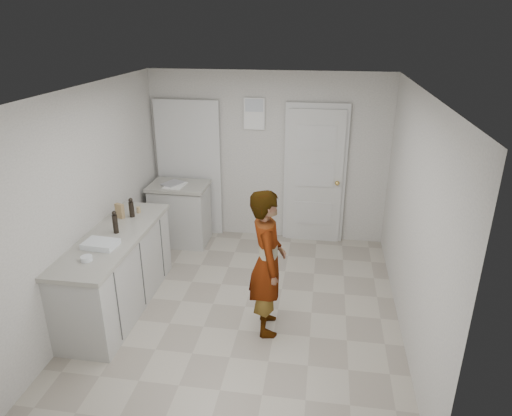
% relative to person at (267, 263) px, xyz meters
% --- Properties ---
extents(ground, '(4.00, 4.00, 0.00)m').
position_rel_person_xyz_m(ground, '(-0.30, 0.34, -0.80)').
color(ground, gray).
rests_on(ground, ground).
extents(room_shell, '(4.00, 4.00, 4.00)m').
position_rel_person_xyz_m(room_shell, '(-0.47, 2.29, 0.22)').
color(room_shell, '#AFADA6').
rests_on(room_shell, ground).
extents(main_counter, '(0.64, 1.96, 0.93)m').
position_rel_person_xyz_m(main_counter, '(-1.75, 0.14, -0.37)').
color(main_counter, '#B8B8B4').
rests_on(main_counter, ground).
extents(side_counter, '(0.84, 0.61, 0.93)m').
position_rel_person_xyz_m(side_counter, '(-1.55, 1.89, -0.37)').
color(side_counter, '#B8B8B4').
rests_on(side_counter, ground).
extents(person, '(0.50, 0.65, 1.60)m').
position_rel_person_xyz_m(person, '(0.00, 0.00, 0.00)').
color(person, silver).
rests_on(person, ground).
extents(cake_mix_box, '(0.12, 0.09, 0.18)m').
position_rel_person_xyz_m(cake_mix_box, '(-1.86, 0.61, 0.21)').
color(cake_mix_box, olive).
rests_on(cake_mix_box, main_counter).
extents(spice_jar, '(0.05, 0.05, 0.08)m').
position_rel_person_xyz_m(spice_jar, '(-1.71, 0.80, 0.16)').
color(spice_jar, tan).
rests_on(spice_jar, main_counter).
extents(oil_cruet_a, '(0.06, 0.06, 0.24)m').
position_rel_person_xyz_m(oil_cruet_a, '(-1.74, 0.67, 0.24)').
color(oil_cruet_a, black).
rests_on(oil_cruet_a, main_counter).
extents(oil_cruet_b, '(0.06, 0.06, 0.26)m').
position_rel_person_xyz_m(oil_cruet_b, '(-1.73, 0.21, 0.25)').
color(oil_cruet_b, black).
rests_on(oil_cruet_b, main_counter).
extents(baking_dish, '(0.36, 0.26, 0.06)m').
position_rel_person_xyz_m(baking_dish, '(-1.75, -0.14, 0.15)').
color(baking_dish, silver).
rests_on(baking_dish, main_counter).
extents(egg_bowl, '(0.12, 0.12, 0.05)m').
position_rel_person_xyz_m(egg_bowl, '(-1.74, -0.45, 0.15)').
color(egg_bowl, silver).
rests_on(egg_bowl, main_counter).
extents(papers, '(0.29, 0.36, 0.01)m').
position_rel_person_xyz_m(papers, '(-1.58, 1.83, 0.13)').
color(papers, white).
rests_on(papers, side_counter).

